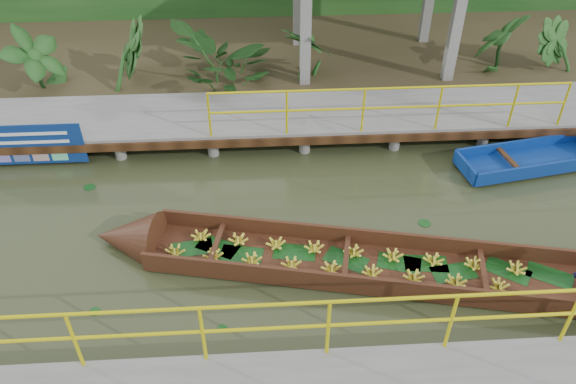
{
  "coord_description": "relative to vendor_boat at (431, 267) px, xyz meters",
  "views": [
    {
      "loc": [
        0.01,
        -7.58,
        6.95
      ],
      "look_at": [
        0.5,
        0.5,
        0.6
      ],
      "focal_mm": 35.0,
      "sensor_mm": 36.0,
      "label": 1
    }
  ],
  "objects": [
    {
      "name": "moored_blue_boat",
      "position": [
        3.76,
        3.19,
        -0.09
      ],
      "size": [
        3.65,
        1.51,
        0.84
      ],
      "rotation": [
        0.0,
        0.0,
        0.18
      ],
      "color": "navy",
      "rests_on": "ground"
    },
    {
      "name": "vendor_boat",
      "position": [
        0.0,
        0.0,
        0.0
      ],
      "size": [
        11.13,
        3.38,
        2.32
      ],
      "rotation": [
        0.0,
        0.0,
        -0.21
      ],
      "color": "#3C1A10",
      "rests_on": "ground"
    },
    {
      "name": "blue_banner",
      "position": [
        -7.93,
        3.68,
        0.31
      ],
      "size": [
        3.02,
        0.04,
        0.94
      ],
      "color": "navy",
      "rests_on": "ground"
    },
    {
      "name": "tropical_plants",
      "position": [
        -1.76,
        6.5,
        0.94
      ],
      "size": [
        14.18,
        1.18,
        1.48
      ],
      "color": "#133D14",
      "rests_on": "ground"
    },
    {
      "name": "ground",
      "position": [
        -2.78,
        1.2,
        -0.25
      ],
      "size": [
        80.0,
        80.0,
        0.0
      ],
      "primitive_type": "plane",
      "color": "#2F371B",
      "rests_on": "ground"
    },
    {
      "name": "land_strip",
      "position": [
        -2.78,
        8.7,
        -0.02
      ],
      "size": [
        30.0,
        8.0,
        0.45
      ],
      "primitive_type": "cube",
      "color": "#332B19",
      "rests_on": "ground"
    },
    {
      "name": "far_dock",
      "position": [
        -2.76,
        4.63,
        0.23
      ],
      "size": [
        16.0,
        2.06,
        1.66
      ],
      "color": "slate",
      "rests_on": "ground"
    }
  ]
}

